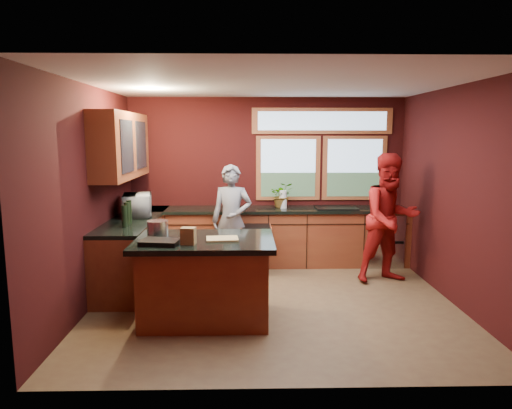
{
  "coord_description": "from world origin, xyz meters",
  "views": [
    {
      "loc": [
        -0.35,
        -5.53,
        2.11
      ],
      "look_at": [
        -0.22,
        0.4,
        1.19
      ],
      "focal_mm": 32.0,
      "sensor_mm": 36.0,
      "label": 1
    }
  ],
  "objects_px": {
    "person_red": "(390,218)",
    "stock_pot": "(158,228)",
    "person_grey": "(232,221)",
    "cutting_board": "(222,239)",
    "island": "(205,279)"
  },
  "relations": [
    {
      "from": "person_grey",
      "to": "cutting_board",
      "type": "relative_size",
      "value": 4.76
    },
    {
      "from": "island",
      "to": "stock_pot",
      "type": "relative_size",
      "value": 6.46
    },
    {
      "from": "person_grey",
      "to": "person_red",
      "type": "distance_m",
      "value": 2.29
    },
    {
      "from": "stock_pot",
      "to": "cutting_board",
      "type": "bearing_deg",
      "value": -14.93
    },
    {
      "from": "person_grey",
      "to": "person_red",
      "type": "height_order",
      "value": "person_red"
    },
    {
      "from": "person_red",
      "to": "cutting_board",
      "type": "relative_size",
      "value": 5.27
    },
    {
      "from": "island",
      "to": "person_grey",
      "type": "xyz_separation_m",
      "value": [
        0.25,
        1.68,
        0.35
      ]
    },
    {
      "from": "cutting_board",
      "to": "island",
      "type": "bearing_deg",
      "value": 165.96
    },
    {
      "from": "island",
      "to": "person_red",
      "type": "bearing_deg",
      "value": 27.59
    },
    {
      "from": "cutting_board",
      "to": "stock_pot",
      "type": "distance_m",
      "value": 0.78
    },
    {
      "from": "island",
      "to": "stock_pot",
      "type": "height_order",
      "value": "stock_pot"
    },
    {
      "from": "stock_pot",
      "to": "person_grey",
      "type": "bearing_deg",
      "value": 62.27
    },
    {
      "from": "person_grey",
      "to": "cutting_board",
      "type": "xyz_separation_m",
      "value": [
        -0.05,
        -1.73,
        0.12
      ]
    },
    {
      "from": "cutting_board",
      "to": "stock_pot",
      "type": "relative_size",
      "value": 1.46
    },
    {
      "from": "person_red",
      "to": "stock_pot",
      "type": "xyz_separation_m",
      "value": [
        -3.06,
        -1.16,
        0.11
      ]
    }
  ]
}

